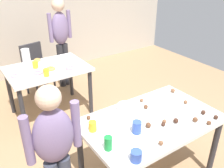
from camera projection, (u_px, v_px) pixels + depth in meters
The scene contains 37 objects.
ground_plane at pixel (135, 161), 2.89m from camera, with size 6.40×6.40×0.00m, color #9E7A56.
wall_back at pixel (32, 8), 4.67m from camera, with size 6.40×0.10×2.60m, color #BCB2A3.
dining_table_near at pixel (150, 127), 2.40m from camera, with size 1.33×0.82×0.75m.
dining_table_far at pixel (48, 74), 3.53m from camera, with size 1.11×0.80×0.75m.
chair_far_table at pixel (36, 66), 4.18m from camera, with size 0.47×0.47×0.87m.
person_girl_near at pixel (55, 149), 1.92m from camera, with size 0.45×0.21×1.36m.
person_adult_far at pixel (61, 36), 4.23m from camera, with size 0.45×0.26×1.57m.
mixing_bowl at pixel (125, 108), 2.48m from camera, with size 0.16×0.16×0.07m, color white.
soda_can at pixel (108, 143), 1.96m from camera, with size 0.07×0.07×0.12m, color #198438.
fork_near at pixel (169, 100), 2.68m from camera, with size 0.17×0.02×0.01m, color silver.
cup_near_0 at pixel (93, 126), 2.18m from camera, with size 0.07×0.07×0.09m, color yellow.
cup_near_1 at pixel (137, 127), 2.15m from camera, with size 0.08×0.08×0.12m, color #3351B2.
cup_near_2 at pixel (136, 156), 1.86m from camera, with size 0.09×0.09×0.09m, color #3351B2.
cake_ball_0 at pixel (173, 90), 2.83m from camera, with size 0.05×0.05×0.05m, color brown.
cake_ball_1 at pixel (164, 121), 2.30m from camera, with size 0.04×0.04×0.04m, color brown.
cake_ball_2 at pixel (216, 117), 2.35m from camera, with size 0.04×0.04×0.04m, color #3D2319.
cake_ball_3 at pixel (89, 118), 2.35m from camera, with size 0.04×0.04×0.04m, color brown.
cake_ball_4 at pixel (195, 120), 2.31m from camera, with size 0.05×0.05×0.05m, color brown.
cake_ball_5 at pixel (176, 121), 2.30m from camera, with size 0.05×0.05×0.05m, color #3D2319.
cake_ball_6 at pixel (146, 107), 2.52m from camera, with size 0.04×0.04×0.04m, color brown.
cake_ball_7 at pixel (161, 143), 2.03m from camera, with size 0.04×0.04×0.04m, color brown.
cake_ball_8 at pixel (141, 100), 2.64m from camera, with size 0.04×0.04×0.04m, color brown.
cake_ball_9 at pixel (209, 123), 2.27m from camera, with size 0.04×0.04×0.04m, color brown.
cake_ball_10 at pixel (163, 124), 2.26m from camera, with size 0.04×0.04×0.04m, color #3D2319.
cake_ball_11 at pixel (203, 112), 2.43m from camera, with size 0.04×0.04×0.04m, color #3D2319.
cake_ball_12 at pixel (148, 125), 2.24m from camera, with size 0.05×0.05×0.05m, color brown.
cake_ball_13 at pixel (186, 102), 2.61m from camera, with size 0.04×0.04×0.04m, color brown.
pitcher_far at pixel (26, 57), 3.56m from camera, with size 0.12×0.12×0.22m, color white.
cup_far_0 at pixel (35, 65), 3.45m from camera, with size 0.08×0.08×0.10m, color yellow.
cup_far_1 at pixel (48, 63), 3.49m from camera, with size 0.08×0.08×0.10m, color white.
cup_far_2 at pixel (46, 72), 3.21m from camera, with size 0.07×0.07×0.10m, color yellow.
donut_far_0 at pixel (37, 60), 3.71m from camera, with size 0.10×0.10×0.03m, color gold.
donut_far_1 at pixel (51, 69), 3.41m from camera, with size 0.13×0.13×0.04m, color gold.
donut_far_2 at pixel (38, 72), 3.30m from camera, with size 0.14×0.14×0.04m, color pink.
donut_far_3 at pixel (70, 67), 3.44m from camera, with size 0.13×0.13×0.04m, color pink.
donut_far_4 at pixel (47, 59), 3.73m from camera, with size 0.12×0.12×0.03m, color white.
donut_far_5 at pixel (15, 75), 3.21m from camera, with size 0.12×0.12×0.03m, color pink.
Camera 1 is at (-1.43, -1.64, 2.12)m, focal length 39.46 mm.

